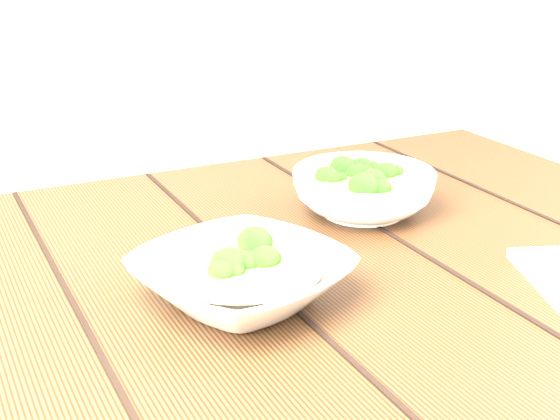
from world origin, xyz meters
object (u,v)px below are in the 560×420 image
Objects in this scene: soup_bowl_back at (363,190)px; soup_bowl_front at (242,277)px; table at (269,358)px; trivet at (272,255)px.

soup_bowl_front is at bearing -146.61° from soup_bowl_back.
soup_bowl_front reaches higher than table.
soup_bowl_back is at bearing 27.63° from trivet.
table is 0.17m from soup_bowl_front.
soup_bowl_front is at bearing -134.32° from trivet.
trivet is at bearing 32.34° from table.
table is at bearing -152.20° from soup_bowl_back.
soup_bowl_back is (0.25, 0.17, 0.01)m from soup_bowl_front.
table is 0.26m from soup_bowl_back.
table is 4.50× the size of soup_bowl_front.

